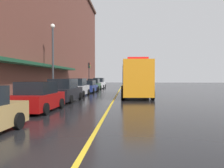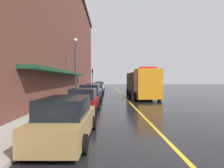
% 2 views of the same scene
% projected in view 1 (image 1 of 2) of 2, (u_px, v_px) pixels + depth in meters
% --- Properties ---
extents(ground_plane, '(112.00, 112.00, 0.00)m').
position_uv_depth(ground_plane, '(118.00, 92.00, 30.47)').
color(ground_plane, black).
extents(sidewalk_left, '(2.40, 70.00, 0.15)m').
position_uv_depth(sidewalk_left, '(72.00, 91.00, 30.87)').
color(sidewalk_left, '#ADA8A0').
rests_on(sidewalk_left, ground).
extents(lane_center_stripe, '(0.16, 70.00, 0.01)m').
position_uv_depth(lane_center_stripe, '(118.00, 92.00, 30.47)').
color(lane_center_stripe, gold).
rests_on(lane_center_stripe, ground).
extents(brick_building_left, '(13.44, 64.00, 19.32)m').
position_uv_depth(brick_building_left, '(15.00, 18.00, 30.06)').
color(brick_building_left, brown).
rests_on(brick_building_left, ground).
extents(parked_car_1, '(2.18, 4.19, 1.73)m').
position_uv_depth(parked_car_1, '(38.00, 97.00, 13.31)').
color(parked_car_1, maroon).
rests_on(parked_car_1, ground).
extents(parked_car_2, '(2.27, 4.88, 1.86)m').
position_uv_depth(parked_car_2, '(64.00, 91.00, 18.81)').
color(parked_car_2, black).
rests_on(parked_car_2, ground).
extents(parked_car_3, '(2.06, 4.17, 1.86)m').
position_uv_depth(parked_car_3, '(78.00, 88.00, 24.28)').
color(parked_car_3, silver).
rests_on(parked_car_3, ground).
extents(parked_car_4, '(2.09, 4.66, 1.57)m').
position_uv_depth(parked_car_4, '(88.00, 87.00, 29.98)').
color(parked_car_4, navy).
rests_on(parked_car_4, ground).
extents(parked_car_5, '(1.99, 4.38, 1.76)m').
position_uv_depth(parked_car_5, '(94.00, 85.00, 36.03)').
color(parked_car_5, '#2D5133').
rests_on(parked_car_5, ground).
extents(parked_car_6, '(2.17, 4.62, 1.86)m').
position_uv_depth(parked_car_6, '(99.00, 83.00, 41.79)').
color(parked_car_6, silver).
rests_on(parked_car_6, ground).
extents(utility_truck, '(3.08, 9.35, 3.73)m').
position_uv_depth(utility_truck, '(135.00, 79.00, 23.35)').
color(utility_truck, orange).
rests_on(utility_truck, ground).
extents(parking_meter_0, '(0.14, 0.18, 1.33)m').
position_uv_depth(parking_meter_0, '(43.00, 89.00, 17.74)').
color(parking_meter_0, '#4C4C51').
rests_on(parking_meter_0, sidewalk_left).
extents(parking_meter_1, '(0.14, 0.18, 1.33)m').
position_uv_depth(parking_meter_1, '(81.00, 84.00, 32.48)').
color(parking_meter_1, '#4C4C51').
rests_on(parking_meter_1, sidewalk_left).
extents(parking_meter_2, '(0.14, 0.18, 1.33)m').
position_uv_depth(parking_meter_2, '(52.00, 88.00, 19.96)').
color(parking_meter_2, '#4C4C51').
rests_on(parking_meter_2, sidewalk_left).
extents(parking_meter_3, '(0.14, 0.18, 1.33)m').
position_uv_depth(parking_meter_3, '(31.00, 91.00, 15.59)').
color(parking_meter_3, '#4C4C51').
rests_on(parking_meter_3, sidewalk_left).
extents(street_lamp_left, '(0.44, 0.44, 6.94)m').
position_uv_depth(street_lamp_left, '(53.00, 52.00, 22.04)').
color(street_lamp_left, '#33383D').
rests_on(street_lamp_left, sidewalk_left).
extents(traffic_light_near, '(0.38, 0.36, 4.30)m').
position_uv_depth(traffic_light_near, '(89.00, 70.00, 39.13)').
color(traffic_light_near, '#232326').
rests_on(traffic_light_near, sidewalk_left).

